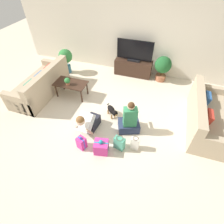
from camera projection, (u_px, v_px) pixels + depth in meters
ground_plane at (111, 118)px, 4.83m from camera, size 16.00×16.00×0.00m
wall_back at (136, 35)px, 5.71m from camera, size 8.40×0.06×2.60m
sofa_left at (41, 85)px, 5.40m from camera, size 0.90×2.06×0.86m
sofa_right at (206, 117)px, 4.42m from camera, size 0.90×2.06×0.86m
coffee_table at (71, 84)px, 5.25m from camera, size 0.97×0.53×0.47m
tv_console at (133, 68)px, 6.23m from camera, size 1.29×0.42×0.54m
tv at (135, 52)px, 5.81m from camera, size 1.21×0.20×0.71m
potted_plant_back_right at (163, 66)px, 5.79m from camera, size 0.55×0.55×0.86m
potted_plant_corner_left at (66, 58)px, 6.13m from camera, size 0.47×0.47×0.87m
person_kneeling at (88, 122)px, 4.24m from camera, size 0.39×0.79×0.77m
person_sitting at (129, 121)px, 4.29m from camera, size 0.63×0.59×0.95m
dog at (112, 111)px, 4.69m from camera, size 0.41×0.41×0.35m
gift_box_a at (101, 147)px, 3.94m from camera, size 0.36×0.34×0.39m
gift_box_b at (81, 143)px, 4.02m from camera, size 0.24×0.23×0.37m
gift_bag_a at (135, 143)px, 3.99m from camera, size 0.19×0.13×0.38m
gift_bag_b at (119, 143)px, 4.00m from camera, size 0.27×0.19×0.37m
tabletop_plant at (67, 81)px, 5.07m from camera, size 0.17×0.17×0.22m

